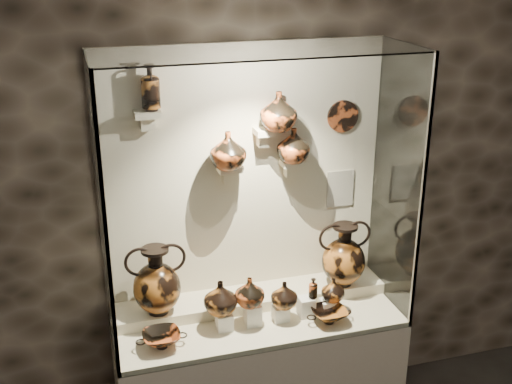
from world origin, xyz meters
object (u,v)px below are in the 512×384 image
at_px(jug_b, 250,292).
at_px(ovoid_vase_a, 228,150).
at_px(kylix_left, 162,338).
at_px(amphora_left, 157,280).
at_px(ovoid_vase_c, 293,145).
at_px(lekythos_tall, 150,85).
at_px(jug_e, 333,290).
at_px(ovoid_vase_b, 278,111).
at_px(amphora_right, 344,254).
at_px(jug_a, 220,297).
at_px(kylix_right, 329,314).
at_px(lekythos_small, 313,287).
at_px(jug_c, 284,295).

relative_size(jug_b, ovoid_vase_a, 0.83).
bearing_deg(kylix_left, amphora_left, 75.68).
distance_m(amphora_left, ovoid_vase_c, 1.10).
xyz_separation_m(jug_b, ovoid_vase_a, (-0.05, 0.24, 0.78)).
bearing_deg(jug_b, lekythos_tall, 156.47).
relative_size(jug_e, ovoid_vase_a, 0.68).
bearing_deg(ovoid_vase_b, ovoid_vase_c, 14.26).
relative_size(kylix_left, ovoid_vase_c, 1.33).
xyz_separation_m(kylix_left, ovoid_vase_a, (0.47, 0.31, 0.94)).
bearing_deg(lekythos_tall, ovoid_vase_b, 11.17).
relative_size(amphora_right, ovoid_vase_a, 1.90).
bearing_deg(jug_b, kylix_left, -163.37).
xyz_separation_m(jug_b, ovoid_vase_b, (0.24, 0.24, 0.98)).
relative_size(jug_a, kylix_right, 0.77).
bearing_deg(ovoid_vase_c, jug_b, -152.40).
xyz_separation_m(amphora_left, ovoid_vase_a, (0.45, 0.06, 0.72)).
bearing_deg(kylix_right, lekythos_tall, 143.62).
bearing_deg(kylix_right, ovoid_vase_c, 95.21).
bearing_deg(ovoid_vase_b, jug_e, -33.08).
bearing_deg(kylix_left, lekythos_tall, 70.20).
height_order(lekythos_small, lekythos_tall, lekythos_tall).
distance_m(amphora_right, ovoid_vase_a, 1.02).
bearing_deg(kylix_left, jug_c, -4.67).
bearing_deg(jug_e, ovoid_vase_b, 113.25).
distance_m(jug_b, lekythos_small, 0.39).
bearing_deg(kylix_right, jug_c, 146.38).
xyz_separation_m(amphora_left, jug_e, (1.01, -0.19, -0.12)).
height_order(lekythos_tall, ovoid_vase_b, lekythos_tall).
bearing_deg(lekythos_tall, ovoid_vase_c, 12.35).
bearing_deg(jug_c, jug_e, 12.82).
distance_m(jug_b, jug_c, 0.21).
relative_size(kylix_left, lekythos_tall, 0.98).
relative_size(lekythos_small, ovoid_vase_c, 0.71).
height_order(jug_b, ovoid_vase_b, ovoid_vase_b).
distance_m(jug_b, ovoid_vase_b, 1.04).
relative_size(amphora_left, amphora_right, 1.02).
distance_m(amphora_right, lekythos_tall, 1.57).
xyz_separation_m(jug_c, lekythos_small, (0.18, 0.00, 0.02)).
bearing_deg(jug_e, amphora_left, 144.75).
bearing_deg(ovoid_vase_b, kylix_right, -49.42).
xyz_separation_m(lekythos_small, kylix_right, (0.07, -0.10, -0.14)).
xyz_separation_m(jug_c, ovoid_vase_a, (-0.26, 0.25, 0.82)).
xyz_separation_m(jug_b, lekythos_small, (0.38, -0.01, -0.03)).
distance_m(amphora_left, kylix_right, 1.02).
bearing_deg(lekythos_tall, amphora_left, -96.53).
bearing_deg(amphora_right, ovoid_vase_a, 167.18).
bearing_deg(amphora_right, lekythos_tall, 166.45).
distance_m(jug_e, ovoid_vase_c, 0.89).
distance_m(amphora_left, kylix_left, 0.34).
distance_m(kylix_left, ovoid_vase_b, 1.41).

